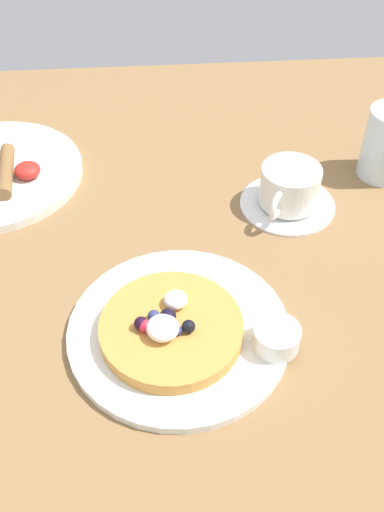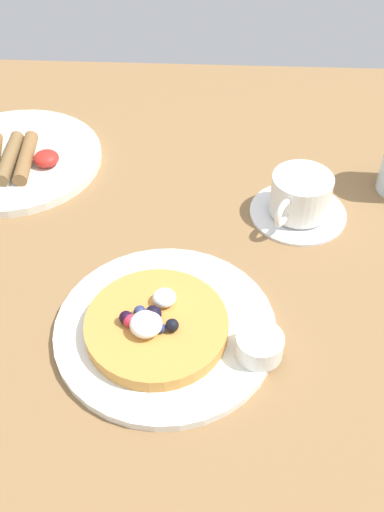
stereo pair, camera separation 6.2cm
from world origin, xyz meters
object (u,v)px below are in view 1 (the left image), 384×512
Objects in this scene: pancake_plate at (175,331)px; coffee_saucer at (284,203)px; coffee_cup at (286,186)px; syrup_ramekin at (272,338)px.

pancake_plate is 26.09cm from coffee_saucer.
coffee_saucer is at bearing 58.75° from coffee_cup.
coffee_cup reaches higher than coffee_saucer.
syrup_ramekin is at bearing -104.05° from coffee_cup.
syrup_ramekin is 0.39× the size of coffee_saucer.
syrup_ramekin is 24.36cm from coffee_cup.
coffee_saucer is at bearing 75.84° from syrup_ramekin.
coffee_saucer is (15.96, 20.64, -0.12)cm from pancake_plate.
coffee_cup reaches higher than syrup_ramekin.
pancake_plate is 10.61cm from syrup_ramekin.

